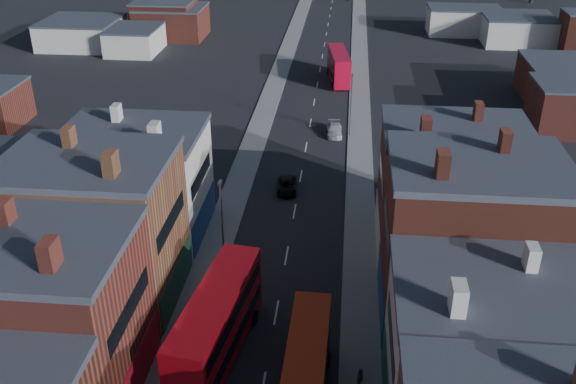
% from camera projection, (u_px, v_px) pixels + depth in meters
% --- Properties ---
extents(pavement_west, '(3.00, 200.00, 0.12)m').
position_uv_depth(pavement_west, '(246.00, 165.00, 73.11)').
color(pavement_west, gray).
rests_on(pavement_west, ground).
extents(pavement_east, '(3.00, 200.00, 0.12)m').
position_uv_depth(pavement_east, '(360.00, 170.00, 72.00)').
color(pavement_east, gray).
rests_on(pavement_east, ground).
extents(lamp_post_2, '(0.25, 0.70, 8.12)m').
position_uv_depth(lamp_post_2, '(222.00, 218.00, 53.22)').
color(lamp_post_2, slate).
rests_on(lamp_post_2, ground).
extents(lamp_post_3, '(0.25, 0.70, 8.12)m').
position_uv_depth(lamp_post_3, '(351.00, 101.00, 78.76)').
color(lamp_post_3, slate).
rests_on(lamp_post_3, ground).
extents(bus_0, '(4.56, 12.79, 5.41)m').
position_uv_depth(bus_0, '(217.00, 324.00, 43.97)').
color(bus_0, '#B30A14').
rests_on(bus_0, ground).
extents(bus_1, '(2.91, 10.93, 4.70)m').
position_uv_depth(bus_1, '(306.00, 372.00, 40.41)').
color(bus_1, '#A22409').
rests_on(bus_1, ground).
extents(bus_2, '(3.95, 11.09, 4.69)m').
position_uv_depth(bus_2, '(339.00, 65.00, 99.44)').
color(bus_2, red).
rests_on(bus_2, ground).
extents(car_2, '(2.35, 4.54, 1.22)m').
position_uv_depth(car_2, '(287.00, 186.00, 67.42)').
color(car_2, black).
rests_on(car_2, ground).
extents(car_3, '(2.06, 4.60, 1.31)m').
position_uv_depth(car_3, '(335.00, 130.00, 81.01)').
color(car_3, silver).
rests_on(car_3, ground).
extents(ped_3, '(0.73, 1.09, 1.71)m').
position_uv_depth(ped_3, '(360.00, 379.00, 42.06)').
color(ped_3, '#524B46').
rests_on(ped_3, pavement_east).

